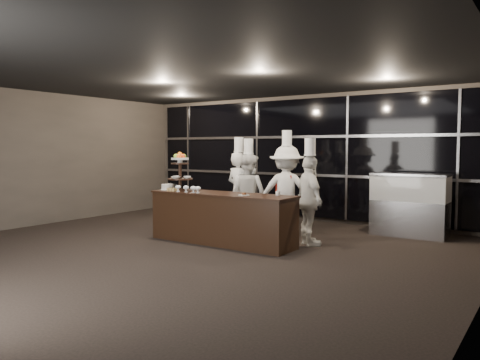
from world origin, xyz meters
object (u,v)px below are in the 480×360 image
Objects in this scene: chef_a at (239,191)px; display_stand at (180,169)px; chef_c at (287,191)px; chef_d at (310,200)px; layer_cake at (168,187)px; chef_b at (248,194)px; display_case at (410,201)px; buffet_counter at (222,218)px.

display_stand is at bearing -116.78° from chef_a.
chef_c is 0.84m from chef_d.
layer_cake is (-0.27, -0.05, -0.37)m from display_stand.
layer_cake is 1.60m from chef_b.
chef_b is 1.01× the size of chef_d.
chef_c is (1.11, 0.02, 0.04)m from chef_a.
chef_b is at bearing 41.48° from layer_cake.
chef_b reaches higher than display_case.
chef_c reaches higher than display_stand.
display_stand reaches higher than display_case.
chef_c reaches higher than display_case.
chef_c is (0.77, 0.17, 0.07)m from chef_b.
display_case is 2.46m from chef_c.
buffet_counter is 1.37m from layer_cake.
display_case is 0.74× the size of chef_a.
chef_a is 1.02× the size of chef_d.
chef_a is at bearing 166.98° from chef_d.
chef_a is at bearing 155.87° from chef_b.
chef_a is 1.11m from chef_c.
display_case is 0.75× the size of chef_b.
chef_c is at bearing -142.29° from display_case.
display_stand is at bearing -143.65° from display_case.
chef_d reaches higher than display_stand.
buffet_counter is at bearing 2.25° from layer_cake.
display_stand is 0.46m from layer_cake.
chef_b reaches higher than display_stand.
chef_c is (-1.94, -1.50, 0.21)m from display_case.
chef_d is (0.71, -0.44, -0.07)m from chef_c.
chef_a is at bearing -178.98° from chef_c.
chef_a is at bearing 109.83° from buffet_counter.
display_stand is at bearing -162.98° from chef_d.
display_stand is 1.38m from chef_a.
display_stand is at bearing -145.26° from chef_c.
chef_c is at bearing 34.74° from display_stand.
layer_cake is at bearing -177.75° from buffet_counter.
chef_c is (0.70, 1.18, 0.43)m from buffet_counter.
layer_cake is at bearing -145.10° from display_case.
chef_d reaches higher than layer_cake.
chef_a is at bearing 54.67° from layer_cake.
chef_d is at bearing -122.41° from display_case.
display_case is 3.19m from chef_b.
chef_b is (0.34, -0.15, -0.03)m from chef_a.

